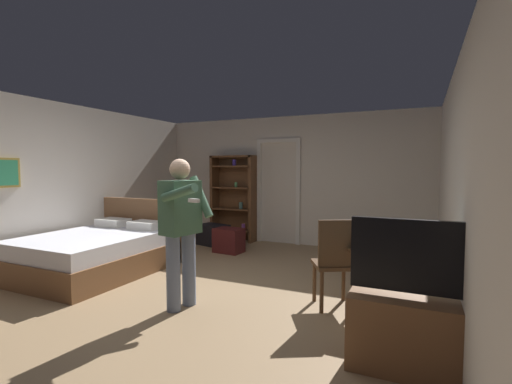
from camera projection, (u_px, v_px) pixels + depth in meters
The scene contains 15 objects.
ground_plane at pixel (191, 297), 4.28m from camera, with size 7.46×7.46×0.00m, color #997A56.
wall_back at pixel (289, 180), 7.33m from camera, with size 5.72×0.12×2.57m, color silver.
wall_left at pixel (33, 185), 5.36m from camera, with size 0.15×7.02×2.57m.
wall_right at pixel (466, 197), 3.03m from camera, with size 0.12×7.02×2.57m, color silver.
doorway_frame at pixel (278, 183), 7.34m from camera, with size 0.93×0.08×2.13m.
bed at pixel (98, 252), 5.31m from camera, with size 1.59×2.01×1.02m.
bookshelf at pixel (234, 195), 7.62m from camera, with size 0.96×0.32×1.80m.
tv_flatscreen at pixel (415, 326), 2.68m from camera, with size 0.95×0.40×1.16m.
side_table at pixel (376, 270), 3.76m from camera, with size 0.60×0.60×0.70m.
laptop at pixel (373, 244), 3.71m from camera, with size 0.32×0.33×0.16m.
bottle_on_table at pixel (390, 241), 3.61m from camera, with size 0.06×0.06×0.24m.
wooden_chair at pixel (335, 260), 3.88m from camera, with size 0.57×0.57×0.99m.
person_blue_shirt at pixel (181, 223), 3.89m from camera, with size 0.64×0.65×1.63m.
suitcase_dark at pixel (213, 235), 7.17m from camera, with size 0.61×0.38×0.41m, color black.
suitcase_small at pixel (229, 240), 6.55m from camera, with size 0.50×0.36×0.44m, color #4C1919.
Camera 1 is at (2.45, -3.49, 1.53)m, focal length 25.28 mm.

